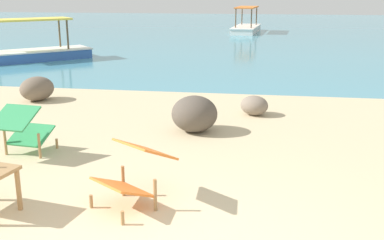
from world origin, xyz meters
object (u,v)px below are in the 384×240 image
at_px(deck_chair_near, 23,128).
at_px(boat_white, 246,27).
at_px(deck_chair_far, 134,170).
at_px(boat_blue, 31,52).

xyz_separation_m(deck_chair_near, boat_white, (2.07, 19.21, -0.13)).
bearing_deg(deck_chair_far, boat_white, -145.15).
bearing_deg(deck_chair_near, boat_white, 0.60).
distance_m(deck_chair_far, boat_blue, 11.31).
xyz_separation_m(deck_chair_near, boat_blue, (-4.15, 8.34, -0.13)).
height_order(deck_chair_far, boat_white, boat_white).
bearing_deg(boat_blue, deck_chair_far, 79.48).
distance_m(deck_chair_near, deck_chair_far, 2.24).
height_order(deck_chair_near, boat_white, boat_white).
height_order(boat_blue, boat_white, same).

